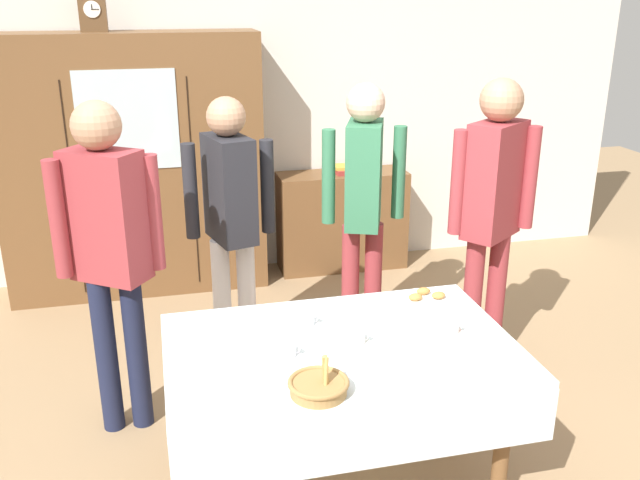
# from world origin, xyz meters

# --- Properties ---
(ground_plane) EXTENTS (12.00, 12.00, 0.00)m
(ground_plane) POSITION_xyz_m (0.00, 0.00, 0.00)
(ground_plane) COLOR #997A56
(ground_plane) RESTS_ON ground
(back_wall) EXTENTS (6.40, 0.10, 2.70)m
(back_wall) POSITION_xyz_m (0.00, 2.65, 1.35)
(back_wall) COLOR silver
(back_wall) RESTS_ON ground
(dining_table) EXTENTS (1.53, 1.00, 0.73)m
(dining_table) POSITION_xyz_m (0.00, -0.23, 0.62)
(dining_table) COLOR brown
(dining_table) RESTS_ON ground
(wall_cabinet) EXTENTS (1.89, 0.46, 1.92)m
(wall_cabinet) POSITION_xyz_m (-0.90, 2.35, 0.96)
(wall_cabinet) COLOR brown
(wall_cabinet) RESTS_ON ground
(mantel_clock) EXTENTS (0.18, 0.11, 0.24)m
(mantel_clock) POSITION_xyz_m (-1.07, 2.35, 2.04)
(mantel_clock) COLOR brown
(mantel_clock) RESTS_ON wall_cabinet
(bookshelf_low) EXTENTS (1.05, 0.35, 0.81)m
(bookshelf_low) POSITION_xyz_m (0.72, 2.41, 0.40)
(bookshelf_low) COLOR brown
(bookshelf_low) RESTS_ON ground
(book_stack) EXTENTS (0.18, 0.22, 0.06)m
(book_stack) POSITION_xyz_m (0.72, 2.40, 0.84)
(book_stack) COLOR #99332D
(book_stack) RESTS_ON bookshelf_low
(tea_cup_back_edge) EXTENTS (0.13, 0.13, 0.06)m
(tea_cup_back_edge) POSITION_xyz_m (0.07, -0.21, 0.75)
(tea_cup_back_edge) COLOR white
(tea_cup_back_edge) RESTS_ON dining_table
(tea_cup_mid_right) EXTENTS (0.13, 0.13, 0.06)m
(tea_cup_mid_right) POSITION_xyz_m (0.51, -0.22, 0.75)
(tea_cup_mid_right) COLOR white
(tea_cup_mid_right) RESTS_ON dining_table
(tea_cup_far_right) EXTENTS (0.13, 0.13, 0.06)m
(tea_cup_far_right) POSITION_xyz_m (-0.11, 0.02, 0.75)
(tea_cup_far_right) COLOR white
(tea_cup_far_right) RESTS_ON dining_table
(tea_cup_mid_left) EXTENTS (0.13, 0.13, 0.06)m
(tea_cup_mid_left) POSITION_xyz_m (-0.25, -0.25, 0.75)
(tea_cup_mid_left) COLOR white
(tea_cup_mid_left) RESTS_ON dining_table
(bread_basket) EXTENTS (0.24, 0.24, 0.16)m
(bread_basket) POSITION_xyz_m (-0.19, -0.55, 0.76)
(bread_basket) COLOR #9E7542
(bread_basket) RESTS_ON dining_table
(pastry_plate) EXTENTS (0.28, 0.28, 0.05)m
(pastry_plate) POSITION_xyz_m (0.53, 0.14, 0.74)
(pastry_plate) COLOR white
(pastry_plate) RESTS_ON dining_table
(spoon_center) EXTENTS (0.12, 0.02, 0.01)m
(spoon_center) POSITION_xyz_m (0.63, -0.43, 0.73)
(spoon_center) COLOR silver
(spoon_center) RESTS_ON dining_table
(spoon_near_left) EXTENTS (0.12, 0.02, 0.01)m
(spoon_near_left) POSITION_xyz_m (0.32, -0.46, 0.73)
(spoon_near_left) COLOR silver
(spoon_near_left) RESTS_ON dining_table
(spoon_mid_left) EXTENTS (0.12, 0.02, 0.01)m
(spoon_mid_left) POSITION_xyz_m (0.13, 0.15, 0.73)
(spoon_mid_left) COLOR silver
(spoon_mid_left) RESTS_ON dining_table
(person_beside_shelf) EXTENTS (0.52, 0.41, 1.69)m
(person_beside_shelf) POSITION_xyz_m (0.47, 1.04, 1.04)
(person_beside_shelf) COLOR #933338
(person_beside_shelf) RESTS_ON ground
(person_behind_table_left) EXTENTS (0.52, 0.40, 1.65)m
(person_behind_table_left) POSITION_xyz_m (-0.33, 1.03, 1.00)
(person_behind_table_left) COLOR silver
(person_behind_table_left) RESTS_ON ground
(person_near_right_end) EXTENTS (0.52, 0.37, 1.76)m
(person_near_right_end) POSITION_xyz_m (1.10, 0.60, 1.08)
(person_near_right_end) COLOR #933338
(person_near_right_end) RESTS_ON ground
(person_behind_table_right) EXTENTS (0.52, 0.37, 1.73)m
(person_behind_table_right) POSITION_xyz_m (-0.98, 0.50, 1.06)
(person_behind_table_right) COLOR #191E38
(person_behind_table_right) RESTS_ON ground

